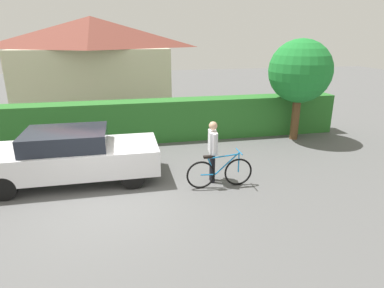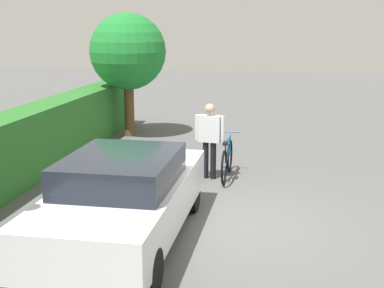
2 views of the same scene
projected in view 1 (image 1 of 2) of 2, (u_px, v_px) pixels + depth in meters
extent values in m
plane|color=#575757|center=(108.00, 203.00, 7.96)|extent=(60.00, 60.00, 0.00)
cube|color=#2B6D29|center=(110.00, 123.00, 12.14)|extent=(17.72, 0.90, 1.54)
cube|color=beige|center=(96.00, 80.00, 17.23)|extent=(7.41, 4.27, 3.22)
pyramid|color=brown|center=(91.00, 32.00, 16.48)|extent=(7.78, 4.49, 1.51)
cube|color=silver|center=(73.00, 159.00, 8.98)|extent=(4.58, 1.84, 0.69)
cube|color=#1E232D|center=(66.00, 139.00, 8.78)|extent=(2.12, 1.61, 0.46)
cylinder|color=black|center=(131.00, 156.00, 10.17)|extent=(0.62, 0.18, 0.62)
cylinder|color=black|center=(133.00, 178.00, 8.64)|extent=(0.62, 0.18, 0.62)
cylinder|color=black|center=(22.00, 164.00, 9.55)|extent=(0.62, 0.18, 0.62)
cylinder|color=black|center=(4.00, 189.00, 8.02)|extent=(0.62, 0.18, 0.62)
torus|color=black|center=(238.00, 172.00, 8.80)|extent=(0.77, 0.06, 0.77)
torus|color=black|center=(201.00, 175.00, 8.61)|extent=(0.77, 0.06, 0.77)
cylinder|color=#1972B2|center=(227.00, 164.00, 8.65)|extent=(0.66, 0.04, 0.60)
cylinder|color=#1972B2|center=(211.00, 166.00, 8.59)|extent=(0.24, 0.04, 0.50)
cylinder|color=#1972B2|center=(223.00, 156.00, 8.56)|extent=(0.80, 0.05, 0.10)
cylinder|color=#1972B2|center=(208.00, 175.00, 8.65)|extent=(0.39, 0.04, 0.06)
cylinder|color=#1972B2|center=(239.00, 162.00, 8.71)|extent=(0.04, 0.04, 0.55)
cube|color=black|center=(208.00, 157.00, 8.48)|extent=(0.22, 0.10, 0.06)
cylinder|color=#1972B2|center=(239.00, 152.00, 8.61)|extent=(0.03, 0.50, 0.03)
cylinder|color=black|center=(212.00, 166.00, 9.11)|extent=(0.13, 0.13, 0.85)
cylinder|color=black|center=(213.00, 168.00, 8.95)|extent=(0.13, 0.13, 0.85)
cube|color=silver|center=(213.00, 142.00, 8.80)|extent=(0.26, 0.52, 0.60)
sphere|color=tan|center=(213.00, 126.00, 8.66)|extent=(0.23, 0.23, 0.23)
cylinder|color=silver|center=(211.00, 138.00, 9.07)|extent=(0.09, 0.09, 0.57)
cylinder|color=silver|center=(214.00, 145.00, 8.51)|extent=(0.09, 0.09, 0.57)
cylinder|color=brown|center=(296.00, 115.00, 12.55)|extent=(0.30, 0.30, 1.91)
sphere|color=#1F7D30|center=(300.00, 71.00, 12.03)|extent=(2.31, 2.31, 2.31)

